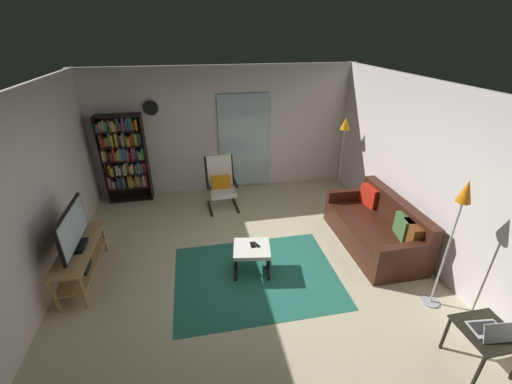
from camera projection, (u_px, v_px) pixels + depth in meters
ground_plane at (249, 269)px, 4.87m from camera, size 7.02×7.02×0.00m
wall_back at (224, 131)px, 6.82m from camera, size 5.60×0.06×2.60m
wall_left at (21, 212)px, 3.82m from camera, size 0.06×6.00×2.60m
wall_right at (430, 176)px, 4.74m from camera, size 0.06×6.00×2.60m
glass_door_panel at (245, 142)px, 6.95m from camera, size 1.10×0.01×2.00m
area_rug at (256, 276)px, 4.73m from camera, size 2.33×1.76×0.01m
tv_stand at (81, 259)px, 4.54m from camera, size 0.43×1.34×0.53m
television at (73, 230)px, 4.35m from camera, size 0.20×1.00×0.60m
bookshelf_near_tv at (124, 156)px, 6.45m from camera, size 0.85×0.30×1.78m
leather_sofa at (377, 229)px, 5.30m from camera, size 0.91×1.86×0.82m
lounge_armchair at (221, 181)px, 6.38m from camera, size 0.60×0.68×1.02m
ottoman at (252, 251)px, 4.70m from camera, size 0.59×0.56×0.42m
tv_remote at (256, 244)px, 4.71m from camera, size 0.10×0.15×0.02m
cell_phone at (253, 245)px, 4.71m from camera, size 0.07×0.14×0.01m
floor_lamp_by_sofa at (459, 212)px, 3.67m from camera, size 0.22×0.22×1.77m
floor_lamp_by_shelf at (344, 133)px, 6.50m from camera, size 0.22×0.22×1.66m
side_table at (485, 337)px, 3.34m from camera, size 0.52×0.52×0.49m
laptop at (493, 331)px, 3.23m from camera, size 0.35×0.31×0.20m
wall_clock at (151, 108)px, 6.26m from camera, size 0.29×0.03×0.29m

